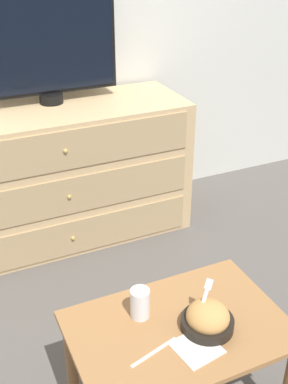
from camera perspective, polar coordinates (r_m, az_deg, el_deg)
The scene contains 9 objects.
ground_plane at distance 3.23m, azimuth -11.15°, elevation -2.22°, with size 12.00×12.00×0.00m, color #56514C.
wall_back at distance 2.83m, azimuth -13.93°, elevation 21.20°, with size 12.00×0.05×2.60m.
dresser at distance 2.79m, azimuth -10.37°, elevation 1.89°, with size 1.50×0.54×0.79m.
tv at distance 2.67m, azimuth -11.51°, elevation 16.39°, with size 0.76×0.13×0.57m.
coffee_table at distance 1.79m, azimuth 4.11°, elevation -17.27°, with size 0.75×0.51×0.43m.
takeout_bowl at distance 1.72m, azimuth 7.55°, elevation -14.68°, with size 0.18×0.18×0.16m.
drink_cup at distance 1.74m, azimuth -0.47°, elevation -13.23°, with size 0.07×0.07×0.11m.
napkin at distance 1.67m, azimuth 6.26°, elevation -17.86°, with size 0.16×0.16×0.00m.
knife at distance 1.65m, azimuth 1.19°, elevation -18.46°, with size 0.19×0.06×0.01m.
Camera 1 is at (-0.55, -2.73, 1.64)m, focal length 45.00 mm.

